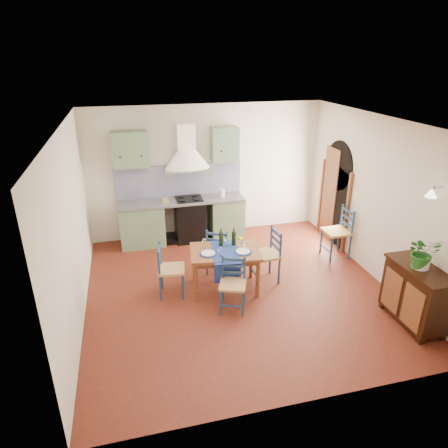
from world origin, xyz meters
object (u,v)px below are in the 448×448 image
(potted_plant, at_px, (423,252))
(chair_near, at_px, (233,284))
(sideboard, at_px, (416,293))
(dining_table, at_px, (225,255))

(potted_plant, bearing_deg, chair_near, 158.30)
(sideboard, bearing_deg, potted_plant, 129.19)
(chair_near, relative_size, potted_plant, 1.81)
(sideboard, relative_size, potted_plant, 2.22)
(chair_near, bearing_deg, sideboard, -21.94)
(chair_near, xyz_separation_m, potted_plant, (2.48, -0.98, 0.73))
(dining_table, bearing_deg, potted_plant, -32.58)
(dining_table, height_order, sideboard, dining_table)
(chair_near, distance_m, potted_plant, 2.76)
(sideboard, bearing_deg, chair_near, 158.06)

